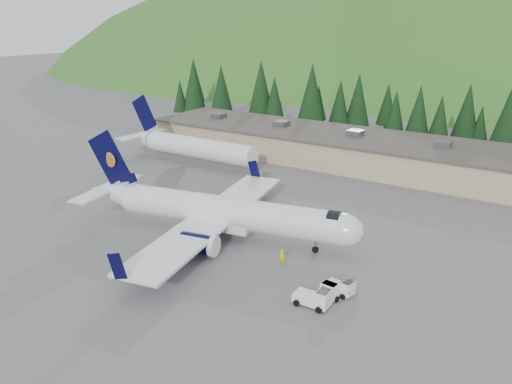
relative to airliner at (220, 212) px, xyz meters
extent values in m
plane|color=#59595D|center=(1.01, 0.20, -3.12)|extent=(600.00, 600.00, 0.00)
cylinder|color=white|center=(1.01, 0.20, 0.16)|extent=(27.21, 8.79, 3.63)
ellipsoid|color=white|center=(14.27, 2.81, 0.16)|extent=(5.33, 4.47, 3.63)
cylinder|color=black|center=(13.32, 2.63, 0.59)|extent=(1.90, 3.20, 2.99)
cone|color=white|center=(-15.08, -2.97, 0.54)|extent=(6.38, 4.68, 3.63)
cube|color=white|center=(0.07, 0.01, -1.37)|extent=(8.17, 4.52, 0.96)
cube|color=white|center=(-0.88, -0.17, -0.81)|extent=(11.55, 33.21, 0.34)
cube|color=black|center=(-5.47, 15.64, 0.45)|extent=(1.95, 0.52, 2.77)
cube|color=black|center=(0.87, -16.55, 0.45)|extent=(1.95, 0.52, 2.77)
cylinder|color=black|center=(-1.02, 5.50, -1.63)|extent=(4.41, 2.96, 2.22)
cylinder|color=white|center=(0.78, 5.86, -1.63)|extent=(1.02, 2.42, 2.35)
cube|color=white|center=(-1.02, 5.50, -1.10)|extent=(2.13, 0.65, 0.87)
cylinder|color=black|center=(1.15, -5.48, -1.63)|extent=(4.41, 2.96, 2.22)
cylinder|color=white|center=(2.95, -5.12, -1.63)|extent=(1.02, 2.42, 2.35)
cube|color=white|center=(1.15, -5.48, -1.10)|extent=(2.13, 0.65, 0.87)
cube|color=black|center=(-14.89, -2.94, 5.06)|extent=(5.91, 1.44, 7.08)
ellipsoid|color=gold|center=(-14.74, -2.71, 4.87)|extent=(1.91, 0.54, 1.91)
ellipsoid|color=gold|center=(-14.66, -3.09, 4.87)|extent=(1.91, 0.54, 1.91)
cube|color=black|center=(-12.43, -2.45, 2.55)|extent=(2.66, 0.75, 1.91)
cube|color=white|center=(-15.55, -3.07, 1.03)|extent=(4.79, 12.32, 0.21)
cylinder|color=slate|center=(11.43, 2.25, -2.26)|extent=(0.23, 0.23, 1.74)
cylinder|color=black|center=(11.43, 2.25, -2.76)|extent=(0.77, 0.41, 0.73)
cylinder|color=slate|center=(-2.33, 2.20, -2.16)|extent=(0.27, 0.27, 1.93)
cylinder|color=black|center=(-1.95, 2.27, -2.59)|extent=(1.11, 0.54, 1.06)
cylinder|color=black|center=(-2.71, 2.12, -2.59)|extent=(1.11, 0.54, 1.06)
cylinder|color=slate|center=(-1.32, -2.92, -2.16)|extent=(0.27, 0.27, 1.93)
cylinder|color=black|center=(-0.94, -2.84, -2.59)|extent=(1.11, 0.54, 1.06)
cylinder|color=black|center=(-1.70, -2.99, -2.59)|extent=(1.11, 0.54, 1.06)
cylinder|color=white|center=(-20.99, 22.20, 0.08)|extent=(22.00, 3.60, 3.60)
cone|color=white|center=(-34.99, 22.20, 0.28)|extent=(5.00, 3.60, 3.60)
cube|color=black|center=(-33.99, 22.20, 4.88)|extent=(5.82, 0.28, 6.89)
cube|color=white|center=(-34.99, 22.20, 0.88)|extent=(2.40, 11.00, 0.20)
cube|color=white|center=(15.99, -7.54, -2.52)|extent=(3.34, 1.73, 0.77)
cube|color=white|center=(17.09, -7.51, -1.86)|extent=(1.14, 1.57, 0.99)
cube|color=black|center=(17.09, -7.51, -1.42)|extent=(1.03, 1.46, 0.11)
cylinder|color=black|center=(17.07, -6.63, -2.82)|extent=(0.62, 0.26, 0.62)
cylinder|color=black|center=(17.11, -8.39, -2.82)|extent=(0.62, 0.26, 0.62)
cylinder|color=black|center=(14.86, -6.68, -2.82)|extent=(0.62, 0.26, 0.62)
cylinder|color=black|center=(14.91, -8.44, -2.82)|extent=(0.62, 0.26, 0.62)
cube|color=white|center=(17.17, -4.20, -2.61)|extent=(3.04, 1.93, 0.66)
cube|color=white|center=(18.10, -4.38, -2.04)|extent=(1.18, 1.47, 0.85)
cube|color=black|center=(18.10, -4.38, -1.67)|extent=(1.07, 1.36, 0.09)
cylinder|color=black|center=(18.24, -3.64, -2.86)|extent=(0.56, 0.30, 0.53)
cylinder|color=black|center=(17.95, -5.12, -2.86)|extent=(0.56, 0.30, 0.53)
cylinder|color=black|center=(16.39, -3.28, -2.86)|extent=(0.56, 0.30, 0.53)
cylinder|color=black|center=(16.11, -4.76, -2.86)|extent=(0.56, 0.30, 0.53)
cube|color=white|center=(16.75, -6.80, -2.56)|extent=(1.89, 3.23, 0.72)
cube|color=white|center=(16.87, -5.78, -1.95)|extent=(1.55, 1.19, 0.92)
cube|color=black|center=(16.87, -5.78, -1.54)|extent=(1.43, 1.07, 0.10)
cylinder|color=black|center=(16.06, -5.69, -2.84)|extent=(0.29, 0.60, 0.57)
cylinder|color=black|center=(17.69, -5.88, -2.84)|extent=(0.29, 0.60, 0.57)
cylinder|color=black|center=(15.82, -7.72, -2.84)|extent=(0.29, 0.60, 0.57)
cylinder|color=black|center=(17.44, -7.91, -2.84)|extent=(0.29, 0.60, 0.57)
cube|color=tan|center=(-3.99, 38.20, -0.72)|extent=(70.00, 16.00, 4.80)
cube|color=#47423D|center=(-3.99, 38.20, 1.83)|extent=(71.00, 17.00, 0.40)
cube|color=slate|center=(-28.99, 38.20, 2.48)|extent=(2.50, 2.50, 1.00)
cube|color=slate|center=(-13.99, 38.20, 2.48)|extent=(2.50, 2.50, 1.00)
cube|color=slate|center=(1.01, 38.20, 2.48)|extent=(2.50, 2.50, 1.00)
cube|color=slate|center=(16.01, 38.20, 2.48)|extent=(2.50, 2.50, 1.00)
imported|color=#F1CF00|center=(9.82, -2.38, -2.21)|extent=(0.69, 0.48, 1.82)
cone|color=black|center=(-59.35, 66.98, 4.94)|extent=(5.91, 5.91, 12.09)
cone|color=black|center=(-54.61, 55.60, 2.31)|extent=(3.98, 3.98, 8.15)
cone|color=black|center=(-49.48, 55.31, 4.63)|extent=(5.68, 5.68, 11.63)
cone|color=black|center=(-46.10, 60.78, 1.75)|extent=(3.57, 3.57, 7.31)
cone|color=black|center=(-41.72, 56.27, 4.84)|extent=(5.84, 5.84, 11.95)
cone|color=black|center=(-37.34, 66.08, 1.83)|extent=(3.64, 3.64, 7.44)
cone|color=black|center=(-33.41, 61.58, 4.66)|extent=(5.71, 5.71, 11.67)
cone|color=black|center=(-29.03, 54.56, 5.84)|extent=(6.57, 6.57, 13.44)
cone|color=black|center=(-25.25, 54.27, 3.93)|extent=(5.17, 5.17, 10.58)
cone|color=black|center=(-19.81, 65.90, 2.27)|extent=(3.96, 3.96, 8.09)
cone|color=black|center=(-16.18, 54.91, 5.77)|extent=(6.52, 6.52, 13.34)
cone|color=black|center=(-10.85, 58.04, 3.80)|extent=(5.08, 5.08, 10.39)
cone|color=black|center=(-7.59, 60.33, 4.59)|extent=(5.66, 5.66, 11.57)
cone|color=black|center=(-3.46, 67.71, 3.12)|extent=(4.58, 4.58, 9.37)
cone|color=black|center=(1.51, 58.16, 3.05)|extent=(4.53, 4.53, 9.27)
cone|color=black|center=(6.33, 57.98, 3.83)|extent=(5.10, 5.10, 10.43)
cone|color=black|center=(10.48, 58.41, 2.85)|extent=(4.38, 4.38, 8.96)
cone|color=black|center=(14.71, 62.09, 4.12)|extent=(5.31, 5.31, 10.86)
cone|color=black|center=(17.46, 61.94, 1.78)|extent=(3.60, 3.60, 7.36)
cone|color=black|center=(23.15, 56.35, 5.54)|extent=(6.36, 6.36, 13.00)
ellipsoid|color=#325A1E|center=(-88.99, 170.20, -78.12)|extent=(336.00, 240.00, 240.00)
camera|label=1|loc=(33.21, -43.36, 21.57)|focal=35.00mm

